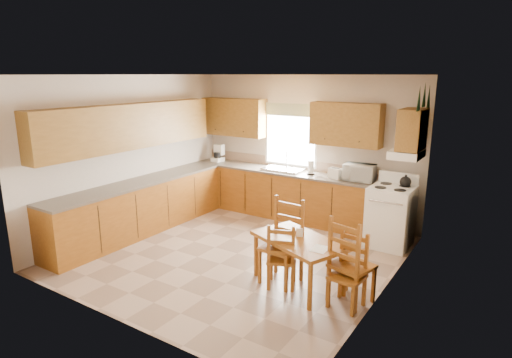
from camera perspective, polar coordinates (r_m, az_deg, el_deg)
The scene contains 35 objects.
floor at distance 6.74m, azimuth -2.49°, elevation -9.88°, with size 4.50×4.50×0.00m, color gray.
ceiling at distance 6.17m, azimuth -2.76°, elevation 13.72°, with size 4.50×4.50×0.00m, color brown.
wall_left at distance 7.83m, azimuth -16.18°, elevation 3.27°, with size 4.50×4.50×0.00m, color beige.
wall_right at distance 5.37m, azimuth 17.32°, elevation -1.49°, with size 4.50×4.50×0.00m, color beige.
wall_back at distance 8.22m, azimuth 6.55°, elevation 4.22°, with size 4.50×4.50×0.00m, color beige.
wall_front at distance 4.74m, azimuth -18.67°, elevation -3.60°, with size 4.50×4.50×0.00m, color beige.
lower_cab_back at distance 8.34m, azimuth 3.15°, elevation -2.00°, with size 3.75×0.60×0.88m, color brown.
lower_cab_left at distance 7.72m, azimuth -15.09°, elevation -3.76°, with size 0.60×3.60×0.88m, color brown.
counter_back at distance 8.22m, azimuth 3.19°, elevation 1.09°, with size 3.75×0.63×0.04m, color brown.
counter_left at distance 7.60m, azimuth -15.31°, elevation -0.45°, with size 0.63×3.60×0.04m, color brown.
backsplash at distance 8.45m, azimuth 4.18°, elevation 2.18°, with size 3.75×0.01×0.18m, color #957861.
upper_cab_back_left at distance 8.81m, azimuth -2.97°, elevation 8.24°, with size 1.41×0.33×0.75m, color brown.
upper_cab_back_right at distance 7.66m, azimuth 11.92°, elevation 7.12°, with size 1.25×0.33×0.75m, color brown.
upper_cab_left at distance 7.53m, azimuth -16.46°, elevation 6.75°, with size 0.33×3.60×0.75m, color brown.
upper_cab_stove at distance 6.88m, azimuth 20.12°, elevation 6.24°, with size 0.33×0.62×0.62m, color brown.
range_hood at distance 6.95m, azimuth 19.46°, elevation 3.18°, with size 0.44×0.62×0.12m, color white.
window_frame at distance 8.30m, azimuth 4.64°, elevation 5.75°, with size 1.13×0.02×1.18m, color white.
window_pane at distance 8.30m, azimuth 4.62°, elevation 5.75°, with size 1.05×0.01×1.10m, color white.
window_valance at distance 8.22m, azimuth 4.61°, elevation 9.18°, with size 1.19×0.01×0.24m, color #4D6539.
sink_basin at distance 8.18m, azimuth 3.65°, elevation 1.30°, with size 0.75×0.45×0.04m, color silver.
pine_decal_a at distance 6.50m, azimuth 20.94°, elevation 10.03°, with size 0.22×0.22×0.36m, color black.
pine_decal_b at distance 6.82m, azimuth 21.56°, elevation 10.45°, with size 0.22×0.22×0.36m, color black.
pine_decal_c at distance 7.13m, azimuth 22.07°, elevation 10.19°, with size 0.22×0.22×0.36m, color black.
stove at distance 7.20m, azimuth 17.49°, elevation -4.87°, with size 0.65×0.67×0.96m, color white.
coffeemaker at distance 9.02m, azimuth -5.14°, elevation 3.48°, with size 0.21×0.25×0.35m, color white.
paper_towel at distance 7.88m, azimuth 7.33°, elevation 1.53°, with size 0.11×0.11×0.25m, color white.
toaster at distance 7.63m, azimuth 10.54°, elevation 0.74°, with size 0.23×0.15×0.19m, color white.
microwave at distance 7.55m, azimuth 13.62°, elevation 0.84°, with size 0.48×0.35×0.29m, color white.
dining_table at distance 5.70m, azimuth 5.64°, elevation -10.97°, with size 1.21×0.69×0.65m, color brown.
chair_near_left at distance 5.62m, azimuth 3.48°, elevation -10.03°, with size 0.37×0.35×0.87m, color brown.
chair_near_right at distance 5.34m, azimuth 12.71°, elevation -10.52°, with size 0.45×0.43×1.08m, color brown.
chair_far_left at distance 5.68m, azimuth 3.35°, elevation -8.47°, with size 0.47×0.45×1.12m, color brown.
chair_far_right at distance 5.25m, azimuth 12.09°, elevation -12.00°, with size 0.38×0.36×0.90m, color brown.
table_paper at distance 5.30m, azimuth 8.52°, elevation -9.21°, with size 0.19×0.25×0.00m, color white.
table_card at distance 5.62m, azimuth 5.82°, elevation -7.10°, with size 0.09×0.02×0.12m, color white.
Camera 1 is at (3.60, -5.02, 2.71)m, focal length 30.00 mm.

